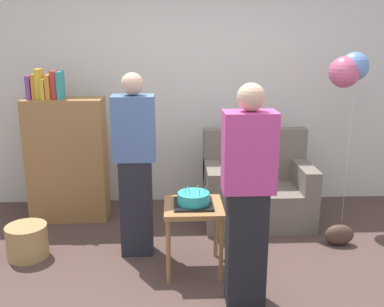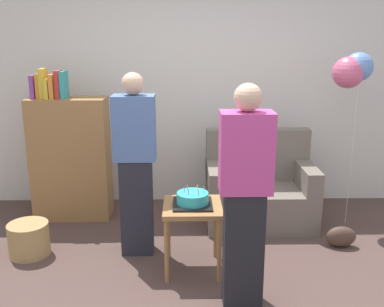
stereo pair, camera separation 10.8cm
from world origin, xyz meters
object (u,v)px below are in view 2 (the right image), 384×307
(side_table, at_px, (193,215))
(person_holding_cake, at_px, (245,198))
(handbag, at_px, (341,237))
(wicker_basket, at_px, (29,239))
(balloon_bunch, at_px, (353,70))
(bookshelf, at_px, (70,156))
(couch, at_px, (259,191))
(person_blowing_candles, at_px, (135,165))
(birthday_cake, at_px, (193,199))

(side_table, distance_m, person_holding_cake, 0.71)
(side_table, bearing_deg, handbag, 15.29)
(wicker_basket, distance_m, balloon_bunch, 3.46)
(balloon_bunch, bearing_deg, wicker_basket, -166.73)
(person_holding_cake, xyz_separation_m, wicker_basket, (-1.82, 0.78, -0.68))
(balloon_bunch, bearing_deg, bookshelf, 176.76)
(couch, bearing_deg, wicker_basket, -162.04)
(side_table, distance_m, person_blowing_candles, 0.68)
(couch, relative_size, person_blowing_candles, 0.67)
(bookshelf, height_order, birthday_cake, bookshelf)
(birthday_cake, bearing_deg, handbag, 15.29)
(handbag, distance_m, balloon_bunch, 1.63)
(handbag, bearing_deg, wicker_basket, -177.89)
(side_table, height_order, birthday_cake, birthday_cake)
(bookshelf, xyz_separation_m, person_blowing_candles, (0.78, -0.84, 0.15))
(balloon_bunch, bearing_deg, side_table, -147.94)
(bookshelf, distance_m, balloon_bunch, 3.02)
(birthday_cake, xyz_separation_m, person_blowing_candles, (-0.49, 0.32, 0.20))
(side_table, height_order, balloon_bunch, balloon_bunch)
(wicker_basket, bearing_deg, balloon_bunch, 13.27)
(bookshelf, relative_size, wicker_basket, 4.44)
(birthday_cake, xyz_separation_m, wicker_basket, (-1.47, 0.28, -0.48))
(bookshelf, relative_size, person_holding_cake, 0.98)
(wicker_basket, bearing_deg, person_blowing_candles, 2.80)
(couch, xyz_separation_m, wicker_basket, (-2.19, -0.71, -0.19))
(side_table, xyz_separation_m, birthday_cake, (0.00, -0.00, 0.14))
(person_blowing_candles, height_order, person_holding_cake, same)
(bookshelf, xyz_separation_m, side_table, (1.28, -1.16, -0.19))
(wicker_basket, height_order, balloon_bunch, balloon_bunch)
(birthday_cake, xyz_separation_m, person_holding_cake, (0.35, -0.51, 0.20))
(person_blowing_candles, distance_m, wicker_basket, 1.19)
(couch, relative_size, handbag, 3.93)
(balloon_bunch, bearing_deg, couch, -179.09)
(person_holding_cake, bearing_deg, wicker_basket, -14.84)
(side_table, distance_m, birthday_cake, 0.14)
(birthday_cake, bearing_deg, person_blowing_candles, 146.69)
(couch, xyz_separation_m, handbag, (0.68, -0.60, -0.24))
(bookshelf, bearing_deg, couch, -5.05)
(side_table, relative_size, handbag, 2.07)
(couch, bearing_deg, birthday_cake, -126.11)
(couch, relative_size, birthday_cake, 3.44)
(person_blowing_candles, distance_m, person_holding_cake, 1.19)
(person_blowing_candles, relative_size, balloon_bunch, 0.92)
(bookshelf, distance_m, person_holding_cake, 2.34)
(handbag, bearing_deg, balloon_bunch, 72.28)
(side_table, height_order, person_blowing_candles, person_blowing_candles)
(birthday_cake, distance_m, balloon_bunch, 2.11)
(person_holding_cake, bearing_deg, balloon_bunch, -121.08)
(birthday_cake, bearing_deg, side_table, 156.25)
(person_holding_cake, bearing_deg, birthday_cake, -46.60)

